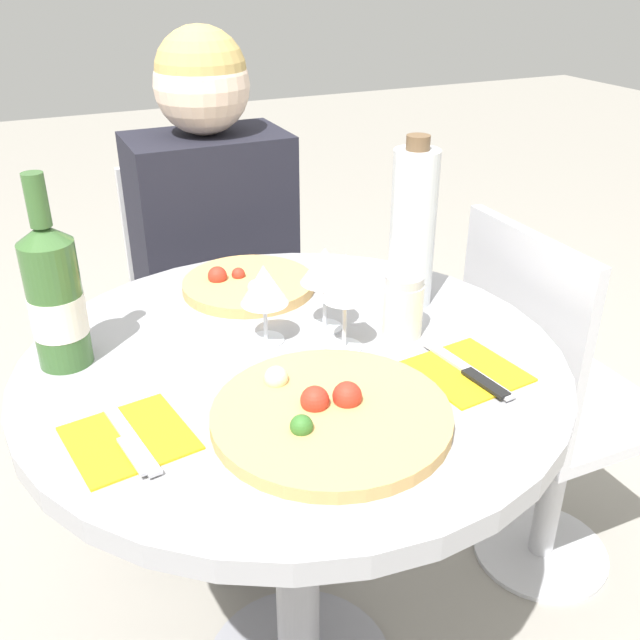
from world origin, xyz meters
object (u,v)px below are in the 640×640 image
at_px(pizza_large, 330,414).
at_px(wine_bottle, 55,297).
at_px(seated_diner, 227,315).
at_px(dining_table, 294,431).
at_px(chair_behind_diner, 214,335).
at_px(tall_carafe, 413,228).
at_px(chair_empty_side, 546,416).

bearing_deg(pizza_large, wine_bottle, 134.44).
relative_size(seated_diner, pizza_large, 3.65).
distance_m(dining_table, chair_behind_diner, 0.74).
xyz_separation_m(dining_table, wine_bottle, (-0.33, 0.13, 0.26)).
distance_m(chair_behind_diner, pizza_large, 0.97).
relative_size(chair_behind_diner, pizza_large, 2.65).
distance_m(seated_diner, pizza_large, 0.80).
bearing_deg(seated_diner, dining_table, 83.65).
height_order(wine_bottle, tall_carafe, tall_carafe).
distance_m(chair_behind_diner, seated_diner, 0.19).
xyz_separation_m(dining_table, pizza_large, (-0.02, -0.18, 0.16)).
relative_size(chair_behind_diner, seated_diner, 0.73).
bearing_deg(dining_table, seated_diner, 83.65).
relative_size(chair_empty_side, wine_bottle, 2.89).
height_order(chair_behind_diner, chair_empty_side, same).
relative_size(pizza_large, tall_carafe, 1.09).
xyz_separation_m(seated_diner, tall_carafe, (0.20, -0.48, 0.35)).
bearing_deg(tall_carafe, pizza_large, -136.09).
relative_size(chair_empty_side, pizza_large, 2.65).
relative_size(pizza_large, wine_bottle, 1.09).
height_order(dining_table, tall_carafe, tall_carafe).
distance_m(chair_behind_diner, tall_carafe, 0.81).
bearing_deg(dining_table, pizza_large, -96.66).
relative_size(dining_table, chair_empty_side, 0.99).
distance_m(chair_empty_side, tall_carafe, 0.60).
relative_size(chair_behind_diner, tall_carafe, 2.88).
height_order(seated_diner, wine_bottle, seated_diner).
xyz_separation_m(dining_table, chair_behind_diner, (0.06, 0.72, -0.19)).
xyz_separation_m(dining_table, chair_empty_side, (0.62, 0.06, -0.19)).
distance_m(pizza_large, wine_bottle, 0.45).
distance_m(chair_empty_side, wine_bottle, 1.05).
xyz_separation_m(chair_behind_diner, chair_empty_side, (0.56, -0.66, 0.00)).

